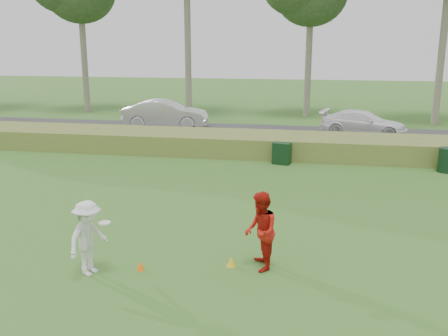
% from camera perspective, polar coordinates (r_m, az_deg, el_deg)
% --- Properties ---
extents(ground, '(120.00, 120.00, 0.00)m').
position_cam_1_polar(ground, '(11.84, -3.60, -10.83)').
color(ground, '#2F6120').
rests_on(ground, ground).
extents(reed_strip, '(80.00, 3.00, 0.90)m').
position_cam_1_polar(reed_strip, '(23.01, 3.65, 2.75)').
color(reed_strip, '#5D6F2C').
rests_on(reed_strip, ground).
extents(park_road, '(80.00, 6.00, 0.06)m').
position_cam_1_polar(park_road, '(27.97, 4.88, 3.90)').
color(park_road, '#2D2D2D').
rests_on(park_road, ground).
extents(player_white, '(1.00, 1.23, 1.69)m').
position_cam_1_polar(player_white, '(11.41, -15.26, -7.71)').
color(player_white, white).
rests_on(player_white, ground).
extents(player_red, '(0.87, 1.01, 1.80)m').
position_cam_1_polar(player_red, '(11.26, 4.21, -7.23)').
color(player_red, '#B5180F').
rests_on(player_red, ground).
extents(cone_orange, '(0.19, 0.19, 0.20)m').
position_cam_1_polar(cone_orange, '(11.62, -9.52, -10.95)').
color(cone_orange, orange).
rests_on(cone_orange, ground).
extents(cone_yellow, '(0.21, 0.21, 0.24)m').
position_cam_1_polar(cone_yellow, '(11.63, 0.83, -10.64)').
color(cone_yellow, yellow).
rests_on(cone_yellow, ground).
extents(utility_cabinet, '(0.82, 0.62, 0.91)m').
position_cam_1_polar(utility_cabinet, '(21.11, 6.62, 1.66)').
color(utility_cabinet, black).
rests_on(utility_cabinet, ground).
extents(trash_bin, '(0.68, 0.68, 0.97)m').
position_cam_1_polar(trash_bin, '(21.55, 24.10, 0.83)').
color(trash_bin, black).
rests_on(trash_bin, ground).
extents(car_mid, '(5.14, 2.27, 1.64)m').
position_cam_1_polar(car_mid, '(29.86, -6.72, 6.16)').
color(car_mid, silver).
rests_on(car_mid, park_road).
extents(car_right, '(4.89, 2.81, 1.33)m').
position_cam_1_polar(car_right, '(28.26, 15.62, 4.97)').
color(car_right, white).
rests_on(car_right, park_road).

